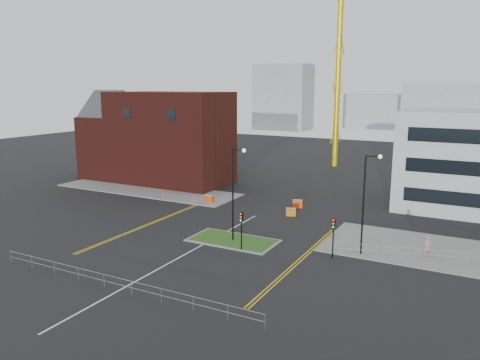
# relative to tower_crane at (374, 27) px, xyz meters

# --- Properties ---
(ground) EXTENTS (200.00, 200.00, 0.00)m
(ground) POSITION_rel_tower_crane_xyz_m (-3.45, -57.38, -25.06)
(ground) COLOR black
(ground) RESTS_ON ground
(pavement_left) EXTENTS (28.00, 8.00, 0.12)m
(pavement_left) POSITION_rel_tower_crane_xyz_m (-23.45, -35.38, -25.00)
(pavement_left) COLOR slate
(pavement_left) RESTS_ON ground
(pavement_right) EXTENTS (24.00, 10.00, 0.12)m
(pavement_right) POSITION_rel_tower_crane_xyz_m (18.55, -43.38, -25.00)
(pavement_right) COLOR slate
(pavement_right) RESTS_ON ground
(island_kerb) EXTENTS (8.60, 4.60, 0.08)m
(island_kerb) POSITION_rel_tower_crane_xyz_m (-1.45, -49.38, -25.02)
(island_kerb) COLOR slate
(island_kerb) RESTS_ON ground
(grass_island) EXTENTS (8.00, 4.00, 0.12)m
(grass_island) POSITION_rel_tower_crane_xyz_m (-1.45, -49.38, -25.00)
(grass_island) COLOR #1F4D19
(grass_island) RESTS_ON ground
(brick_building) EXTENTS (24.20, 10.07, 14.24)m
(brick_building) POSITION_rel_tower_crane_xyz_m (-26.43, -29.38, -18.21)
(brick_building) COLOR #451611
(brick_building) RESTS_ON ground
(tower_crane) EXTENTS (48.97, 22.13, 36.20)m
(tower_crane) POSITION_rel_tower_crane_xyz_m (0.00, 0.00, 0.00)
(tower_crane) COLOR yellow
(tower_crane) RESTS_ON ground
(streetlamp_island) EXTENTS (1.46, 0.36, 9.18)m
(streetlamp_island) POSITION_rel_tower_crane_xyz_m (-1.24, -49.38, -19.65)
(streetlamp_island) COLOR black
(streetlamp_island) RESTS_ON ground
(streetlamp_right_near) EXTENTS (1.46, 0.36, 9.18)m
(streetlamp_right_near) POSITION_rel_tower_crane_xyz_m (10.76, -47.38, -19.65)
(streetlamp_right_near) COLOR black
(streetlamp_right_near) RESTS_ON ground
(traffic_light_island) EXTENTS (0.28, 0.33, 3.65)m
(traffic_light_island) POSITION_rel_tower_crane_xyz_m (0.55, -51.40, -22.49)
(traffic_light_island) COLOR black
(traffic_light_island) RESTS_ON ground
(traffic_light_right) EXTENTS (0.28, 0.33, 3.65)m
(traffic_light_right) POSITION_rel_tower_crane_xyz_m (8.55, -49.40, -22.49)
(traffic_light_right) COLOR black
(traffic_light_right) RESTS_ON ground
(railing_front) EXTENTS (24.05, 0.05, 1.10)m
(railing_front) POSITION_rel_tower_crane_xyz_m (-3.45, -63.38, -24.28)
(railing_front) COLOR gray
(railing_front) RESTS_ON ground
(railing_left) EXTENTS (6.05, 0.05, 1.10)m
(railing_left) POSITION_rel_tower_crane_xyz_m (-14.45, -39.38, -24.32)
(railing_left) COLOR gray
(railing_left) RESTS_ON ground
(railing_right) EXTENTS (19.05, 5.05, 1.10)m
(railing_right) POSITION_rel_tower_crane_xyz_m (17.05, -45.88, -24.28)
(railing_right) COLOR gray
(railing_right) RESTS_ON ground
(centre_line) EXTENTS (0.15, 30.00, 0.01)m
(centre_line) POSITION_rel_tower_crane_xyz_m (-3.45, -55.38, -25.06)
(centre_line) COLOR silver
(centre_line) RESTS_ON ground
(yellow_left_a) EXTENTS (0.12, 24.00, 0.01)m
(yellow_left_a) POSITION_rel_tower_crane_xyz_m (-12.45, -47.38, -25.06)
(yellow_left_a) COLOR gold
(yellow_left_a) RESTS_ON ground
(yellow_left_b) EXTENTS (0.12, 24.00, 0.01)m
(yellow_left_b) POSITION_rel_tower_crane_xyz_m (-12.15, -47.38, -25.06)
(yellow_left_b) COLOR gold
(yellow_left_b) RESTS_ON ground
(yellow_right_a) EXTENTS (0.12, 20.00, 0.01)m
(yellow_right_a) POSITION_rel_tower_crane_xyz_m (6.05, -51.38, -25.06)
(yellow_right_a) COLOR gold
(yellow_right_a) RESTS_ON ground
(yellow_right_b) EXTENTS (0.12, 20.00, 0.01)m
(yellow_right_b) POSITION_rel_tower_crane_xyz_m (6.35, -51.38, -25.06)
(yellow_right_b) COLOR gold
(yellow_right_b) RESTS_ON ground
(skyline_a) EXTENTS (18.00, 12.00, 22.00)m
(skyline_a) POSITION_rel_tower_crane_xyz_m (-43.45, 62.62, -14.06)
(skyline_a) COLOR gray
(skyline_a) RESTS_ON ground
(skyline_b) EXTENTS (24.00, 12.00, 16.00)m
(skyline_b) POSITION_rel_tower_crane_xyz_m (6.55, 72.62, -17.06)
(skyline_b) COLOR gray
(skyline_b) RESTS_ON ground
(skyline_d) EXTENTS (30.00, 12.00, 12.00)m
(skyline_d) POSITION_rel_tower_crane_xyz_m (-11.45, 82.62, -19.06)
(skyline_d) COLOR gray
(skyline_d) RESTS_ON ground
(pedestrian) EXTENTS (0.86, 0.77, 1.98)m
(pedestrian) POSITION_rel_tower_crane_xyz_m (15.87, -45.21, -24.07)
(pedestrian) COLOR #B97782
(pedestrian) RESTS_ON ground
(barrier_left) EXTENTS (1.19, 0.41, 1.00)m
(barrier_left) POSITION_rel_tower_crane_xyz_m (-11.45, -37.69, -24.52)
(barrier_left) COLOR #D53D0B
(barrier_left) RESTS_ON ground
(barrier_mid) EXTENTS (1.27, 0.78, 1.01)m
(barrier_mid) POSITION_rel_tower_crane_xyz_m (-0.45, -34.57, -24.51)
(barrier_mid) COLOR #F8480D
(barrier_mid) RESTS_ON ground
(barrier_right) EXTENTS (1.19, 0.73, 0.95)m
(barrier_right) POSITION_rel_tower_crane_xyz_m (0.22, -38.42, -24.55)
(barrier_right) COLOR orange
(barrier_right) RESTS_ON ground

